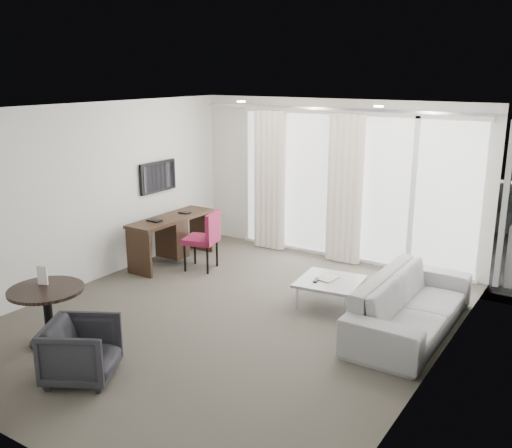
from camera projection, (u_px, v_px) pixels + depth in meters
The scene contains 27 objects.
floor at pixel (230, 318), 7.20m from camera, with size 5.00×6.00×0.00m, color #4D493F.
ceiling at pixel (228, 109), 6.52m from camera, with size 5.00×6.00×0.00m, color white.
wall_left at pixel (87, 195), 8.16m from camera, with size 0.00×6.00×2.60m, color silver.
wall_right at pixel (438, 254), 5.55m from camera, with size 0.00×6.00×2.60m, color silver.
wall_front at pixel (5, 301), 4.42m from camera, with size 5.00×0.00×2.60m, color silver.
window_panel at pixel (352, 188), 9.15m from camera, with size 4.00×0.02×2.38m, color white, non-canonical shape.
window_frame at pixel (352, 188), 9.14m from camera, with size 4.10×0.06×2.44m, color white, non-canonical shape.
curtain_left at pixel (270, 181), 9.77m from camera, with size 0.60×0.20×2.38m, color #EEE3D0, non-canonical shape.
curtain_right at pixel (345, 190), 9.04m from camera, with size 0.60×0.20×2.38m, color #EEE3D0, non-canonical shape.
curtain_track at pixel (333, 109), 8.85m from camera, with size 4.80×0.04×0.04m, color #B2B2B7, non-canonical shape.
downlight_a at pixel (241, 102), 8.29m from camera, with size 0.12×0.12×0.02m, color #FFE0B2.
downlight_b at pixel (379, 106), 7.19m from camera, with size 0.12×0.12×0.02m, color #FFE0B2.
desk at pixel (172, 240), 9.22m from camera, with size 0.50×1.62×0.76m, color black, non-canonical shape.
tv at pixel (158, 177), 9.31m from camera, with size 0.05×0.80×0.50m, color black, non-canonical shape.
desk_chair at pixel (201, 240), 8.88m from camera, with size 0.51×0.48×0.93m, color maroon, non-canonical shape.
round_table at pixel (49, 316), 6.46m from camera, with size 0.84×0.84×0.67m, color black, non-canonical shape.
menu_card at pixel (43, 280), 6.48m from camera, with size 0.12×0.02×0.22m, color white, non-canonical shape.
tub_armchair at pixel (82, 351), 5.72m from camera, with size 0.66×0.68×0.62m, color black.
coffee_table at pixel (329, 293), 7.55m from camera, with size 0.79×0.79×0.36m, color gray, non-canonical shape.
remote at pixel (316, 281), 7.48m from camera, with size 0.05×0.18×0.02m, color black, non-canonical shape.
magazine at pixel (327, 278), 7.56m from camera, with size 0.20×0.25×0.01m, color gray, non-canonical shape.
sofa at pixel (411, 304), 6.79m from camera, with size 2.29×0.90×0.67m, color gray.
terrace_slab at pixel (382, 240), 10.71m from camera, with size 5.60×3.00×0.12m, color #4D4D50.
rattan_chair_a at pixel (443, 221), 10.28m from camera, with size 0.56×0.56×0.81m, color brown, non-canonical shape.
rattan_chair_b at pixel (472, 218), 10.28m from camera, with size 0.62×0.62×0.91m, color brown, non-canonical shape.
rattan_table at pixel (410, 240), 9.67m from camera, with size 0.49×0.49×0.49m, color brown, non-canonical shape.
balustrade at pixel (409, 197), 11.74m from camera, with size 5.50×0.06×1.05m, color #B2B2B7, non-canonical shape.
Camera 1 is at (3.87, -5.40, 3.03)m, focal length 40.00 mm.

